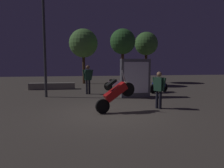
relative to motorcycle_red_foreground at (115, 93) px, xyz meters
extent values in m
plane|color=#4C443D|center=(-0.33, -0.25, -0.74)|extent=(40.00, 40.00, 0.00)
cylinder|color=black|center=(-0.52, -0.17, -0.46)|extent=(0.56, 0.27, 0.56)
cylinder|color=black|center=(0.53, 0.17, 0.12)|extent=(0.56, 0.27, 0.56)
cube|color=#B71414|center=(0.00, 0.00, 0.06)|extent=(1.01, 0.58, 0.76)
cube|color=black|center=(-0.19, -0.06, 0.40)|extent=(0.48, 0.36, 0.32)
cylinder|color=gray|center=(0.34, 0.11, 0.66)|extent=(0.21, 0.12, 0.44)
sphere|color=#F2EABF|center=(0.43, 0.14, 0.40)|extent=(0.12, 0.12, 0.12)
cylinder|color=black|center=(3.98, 5.00, -0.46)|extent=(0.53, 0.37, 0.56)
cylinder|color=black|center=(3.03, 4.45, -0.46)|extent=(0.53, 0.37, 0.56)
cube|color=navy|center=(3.51, 4.72, -0.23)|extent=(0.97, 0.74, 0.30)
cube|color=black|center=(3.68, 4.83, -0.03)|extent=(0.50, 0.43, 0.10)
cylinder|color=gray|center=(3.21, 4.55, 0.14)|extent=(0.08, 0.08, 0.45)
sphere|color=#F2EABF|center=(3.12, 4.50, -0.18)|extent=(0.12, 0.12, 0.12)
cylinder|color=black|center=(0.46, 6.11, -0.46)|extent=(0.54, 0.35, 0.56)
cylinder|color=black|center=(1.44, 5.61, -0.46)|extent=(0.54, 0.35, 0.56)
cube|color=#C68CB7|center=(0.95, 5.86, -0.23)|extent=(0.98, 0.70, 0.30)
cube|color=black|center=(0.77, 5.95, -0.03)|extent=(0.50, 0.42, 0.10)
cylinder|color=gray|center=(1.26, 5.70, 0.14)|extent=(0.08, 0.08, 0.45)
sphere|color=#F2EABF|center=(1.35, 5.65, -0.18)|extent=(0.12, 0.12, 0.12)
cylinder|color=black|center=(1.84, 0.43, -0.37)|extent=(0.12, 0.12, 0.75)
cylinder|color=black|center=(1.94, 0.30, -0.37)|extent=(0.12, 0.12, 0.75)
cube|color=#1E3F2D|center=(1.89, 0.36, 0.29)|extent=(0.41, 0.43, 0.56)
sphere|color=#9E7251|center=(1.89, 0.36, 0.70)|extent=(0.21, 0.21, 0.21)
cylinder|color=#1E3F2D|center=(1.75, 0.56, 0.32)|extent=(0.18, 0.19, 0.51)
cylinder|color=#1E3F2D|center=(2.04, 0.17, 0.32)|extent=(0.18, 0.19, 0.51)
cylinder|color=black|center=(-1.00, 4.71, -0.32)|extent=(0.12, 0.12, 0.84)
cylinder|color=black|center=(-0.84, 4.75, -0.32)|extent=(0.12, 0.12, 0.84)
cube|color=#1E3F2D|center=(-0.92, 4.73, 0.41)|extent=(0.41, 0.33, 0.63)
sphere|color=brown|center=(-0.92, 4.73, 0.87)|extent=(0.23, 0.23, 0.23)
cylinder|color=#1E3F2D|center=(-1.15, 4.66, 0.44)|extent=(0.20, 0.14, 0.57)
cylinder|color=#1E3F2D|center=(-0.69, 4.79, 0.44)|extent=(0.20, 0.14, 0.57)
cylinder|color=#38383D|center=(-3.25, 3.99, 1.92)|extent=(0.14, 0.14, 5.33)
cylinder|color=#4C331E|center=(1.95, 8.79, 0.65)|extent=(0.24, 0.24, 2.80)
sphere|color=#336B2D|center=(1.95, 8.79, 2.75)|extent=(2.00, 2.00, 2.00)
cylinder|color=#4C331E|center=(-1.10, 10.72, 0.57)|extent=(0.24, 0.24, 2.63)
sphere|color=#568C42|center=(-1.10, 10.72, 2.74)|extent=(2.45, 2.45, 2.45)
cylinder|color=#4C331E|center=(4.46, 10.71, 0.65)|extent=(0.24, 0.24, 2.79)
sphere|color=#477A38|center=(4.46, 10.71, 2.76)|extent=(2.06, 2.06, 2.06)
cube|color=#595960|center=(1.62, 3.36, 0.31)|extent=(1.60, 0.50, 2.10)
cube|color=white|center=(1.62, 3.09, 0.36)|extent=(1.34, 0.04, 1.68)
cube|color=gray|center=(-3.35, 7.23, -0.52)|extent=(3.12, 0.50, 0.45)
camera|label=1|loc=(-1.29, -8.20, 1.28)|focal=34.64mm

